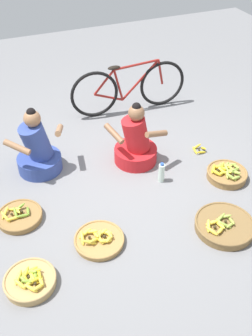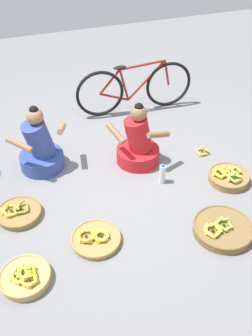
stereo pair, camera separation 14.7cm
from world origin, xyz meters
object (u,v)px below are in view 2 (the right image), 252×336
Objects in this scene: banana_basket_near_vendor at (96,239)px; banana_basket_back_center at (229,177)px; banana_basket_back_left at (222,229)px; water_bottle at (162,174)px; loose_bananas_front_right at (202,151)px; banana_basket_mid_left at (25,277)px; bicycle_leaning at (135,88)px; vendor_woman_front at (138,144)px; banana_basket_front_center at (19,213)px; vendor_woman_behind at (40,148)px.

banana_basket_back_center is (1.69, 0.37, 0.02)m from banana_basket_near_vendor.
water_bottle is at bearing 106.03° from banana_basket_back_left.
banana_basket_near_vendor reaches higher than loose_bananas_front_right.
water_bottle is at bearing 32.07° from banana_basket_near_vendor.
banana_basket_back_left is at bearing -2.31° from banana_basket_mid_left.
loose_bananas_front_right is 0.60× the size of water_bottle.
bicycle_leaning is 2.54m from banana_basket_back_left.
vendor_woman_front is 5.26× the size of loose_bananas_front_right.
bicycle_leaning is at bearing 71.57° from vendor_woman_front.
bicycle_leaning is 3.63× the size of banana_basket_front_center.
vendor_woman_behind is at bearing 168.41° from loose_bananas_front_right.
bicycle_leaning is 3.64× the size of banana_basket_back_center.
banana_basket_back_left reaches higher than loose_bananas_front_right.
banana_basket_near_vendor is at bearing -78.18° from vendor_woman_behind.
banana_basket_back_center is at bearing -75.76° from bicycle_leaning.
banana_basket_back_center is (0.47, 0.67, 0.01)m from banana_basket_back_left.
water_bottle is (1.24, -0.74, -0.15)m from vendor_woman_behind.
banana_basket_back_center is at bearing -17.85° from water_bottle.
water_bottle reaches higher than banana_basket_mid_left.
banana_basket_front_center is (0.05, 0.83, -0.01)m from banana_basket_mid_left.
vendor_woman_behind is 2.24m from banana_basket_back_left.
banana_basket_near_vendor is at bearing -118.83° from bicycle_leaning.
banana_basket_back_center is 0.58m from loose_bananas_front_right.
banana_basket_near_vendor is 3.23× the size of loose_bananas_front_right.
banana_basket_front_center reaches higher than loose_bananas_front_right.
banana_basket_back_left is at bearing -73.97° from water_bottle.
banana_basket_mid_left is at bearing -166.11° from banana_basket_back_center.
bicycle_leaning is 1.93m from banana_basket_back_center.
vendor_woman_behind reaches higher than loose_bananas_front_right.
vendor_woman_front reaches higher than banana_basket_near_vendor.
vendor_woman_front is 1.22m from bicycle_leaning.
banana_basket_back_left reaches higher than banana_basket_near_vendor.
banana_basket_near_vendor is 0.82× the size of banana_basket_back_left.
loose_bananas_front_right is (1.66, 0.94, -0.01)m from banana_basket_near_vendor.
banana_basket_near_vendor is at bearing -42.30° from banana_basket_front_center.
banana_basket_front_center is (-2.35, 0.24, -0.02)m from banana_basket_back_center.
bicycle_leaning is 1.39m from loose_bananas_front_right.
banana_basket_back_left reaches higher than banana_basket_front_center.
banana_basket_near_vendor is 1.05× the size of banana_basket_back_center.
banana_basket_front_center is 3.08× the size of loose_bananas_front_right.
loose_bananas_front_right is (0.44, -1.28, -0.33)m from bicycle_leaning.
bicycle_leaning is at bearing 89.99° from banana_basket_back_left.
vendor_woman_front is 0.87m from loose_bananas_front_right.
banana_basket_near_vendor is (0.28, -1.34, -0.23)m from vendor_woman_behind.
vendor_woman_behind reaches higher than banana_basket_mid_left.
bicycle_leaning reaches higher than banana_basket_near_vendor.
vendor_woman_front is 1.58m from banana_basket_front_center.
vendor_woman_front is at bearing 104.79° from water_bottle.
banana_basket_back_left is 1.93m from banana_basket_mid_left.
banana_basket_near_vendor is 1.73m from banana_basket_back_center.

